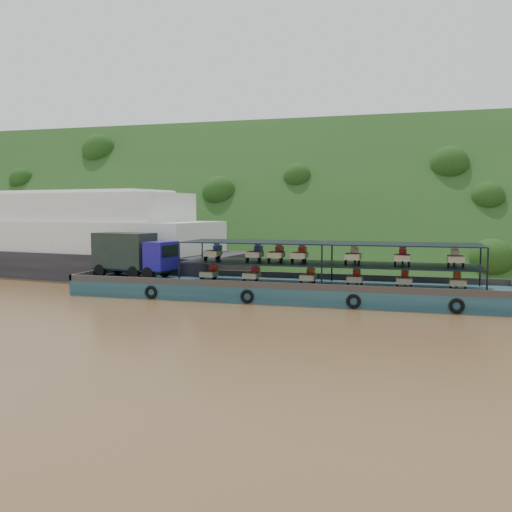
# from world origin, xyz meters

# --- Properties ---
(ground) EXTENTS (160.00, 160.00, 0.00)m
(ground) POSITION_xyz_m (0.00, 0.00, 0.00)
(ground) COLOR brown
(ground) RESTS_ON ground
(hillside) EXTENTS (140.00, 39.60, 39.60)m
(hillside) POSITION_xyz_m (0.00, 36.00, 0.00)
(hillside) COLOR #1B3413
(hillside) RESTS_ON ground
(cargo_barge) EXTENTS (35.00, 7.18, 5.06)m
(cargo_barge) POSITION_xyz_m (-0.99, 1.47, 1.28)
(cargo_barge) COLOR #133544
(cargo_barge) RESTS_ON ground
(passenger_ferry) EXTENTS (46.06, 17.10, 9.11)m
(passenger_ferry) POSITION_xyz_m (-28.17, 11.89, 3.94)
(passenger_ferry) COLOR black
(passenger_ferry) RESTS_ON ground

